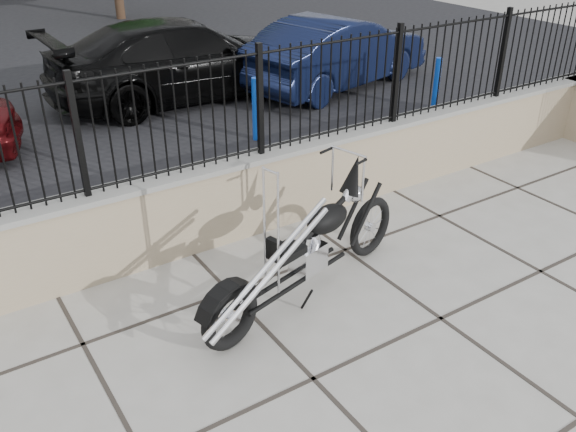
{
  "coord_description": "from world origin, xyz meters",
  "views": [
    {
      "loc": [
        -2.28,
        -3.12,
        3.65
      ],
      "look_at": [
        0.6,
        1.31,
        0.79
      ],
      "focal_mm": 38.0,
      "sensor_mm": 36.0,
      "label": 1
    }
  ],
  "objects": [
    {
      "name": "car_blue",
      "position": [
        5.32,
        6.76,
        0.71
      ],
      "size": [
        4.57,
        2.49,
        1.43
      ],
      "primitive_type": "imported",
      "rotation": [
        0.0,
        0.0,
        1.81
      ],
      "color": "black",
      "rests_on": "parking_lot"
    },
    {
      "name": "retaining_wall",
      "position": [
        0.0,
        2.5,
        0.48
      ],
      "size": [
        14.0,
        0.36,
        0.96
      ],
      "primitive_type": "cube",
      "color": "gray",
      "rests_on": "ground_plane"
    },
    {
      "name": "bollard_c",
      "position": [
        5.98,
        4.6,
        0.48
      ],
      "size": [
        0.12,
        0.12,
        0.95
      ],
      "primitive_type": "cylinder",
      "rotation": [
        0.0,
        0.0,
        -0.03
      ],
      "color": "#0E20D4",
      "rests_on": "ground_plane"
    },
    {
      "name": "iron_fence",
      "position": [
        0.0,
        2.5,
        1.56
      ],
      "size": [
        14.0,
        0.08,
        1.2
      ],
      "primitive_type": "cube",
      "color": "black",
      "rests_on": "retaining_wall"
    },
    {
      "name": "car_black",
      "position": [
        2.4,
        7.76,
        0.75
      ],
      "size": [
        5.22,
        2.18,
        1.51
      ],
      "primitive_type": "imported",
      "rotation": [
        0.0,
        0.0,
        1.58
      ],
      "color": "black",
      "rests_on": "parking_lot"
    },
    {
      "name": "parking_lot",
      "position": [
        0.0,
        12.5,
        0.0
      ],
      "size": [
        30.0,
        30.0,
        0.0
      ],
      "primitive_type": "plane",
      "color": "black",
      "rests_on": "ground"
    },
    {
      "name": "bollard_b",
      "position": [
        2.41,
        5.06,
        0.51
      ],
      "size": [
        0.13,
        0.13,
        1.02
      ],
      "primitive_type": "cylinder",
      "rotation": [
        0.0,
        0.0,
        -0.02
      ],
      "color": "#0C3AB8",
      "rests_on": "ground_plane"
    },
    {
      "name": "chopper_motorcycle",
      "position": [
        0.6,
        1.01,
        0.79
      ],
      "size": [
        2.68,
        1.13,
        1.59
      ],
      "primitive_type": null,
      "rotation": [
        0.0,
        0.0,
        0.26
      ],
      "color": "black",
      "rests_on": "ground_plane"
    },
    {
      "name": "ground_plane",
      "position": [
        0.0,
        0.0,
        0.0
      ],
      "size": [
        90.0,
        90.0,
        0.0
      ],
      "primitive_type": "plane",
      "color": "#99968E",
      "rests_on": "ground"
    }
  ]
}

